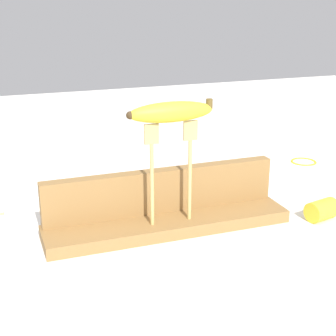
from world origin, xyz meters
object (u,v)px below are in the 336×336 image
object	(u,v)px
fork_stand_center	(171,164)
banana_chunk_far	(322,210)
banana_raised_center	(171,112)
wire_coil	(304,161)

from	to	relation	value
fork_stand_center	banana_chunk_far	distance (m)	0.33
fork_stand_center	banana_raised_center	distance (m)	0.09
fork_stand_center	wire_coil	distance (m)	0.57
banana_raised_center	wire_coil	distance (m)	0.60
banana_raised_center	wire_coil	xyz separation A→B (m)	(0.48, 0.28, -0.23)
fork_stand_center	wire_coil	bearing A→B (deg)	30.53
banana_raised_center	wire_coil	size ratio (longest dim) A/B	2.38
fork_stand_center	wire_coil	size ratio (longest dim) A/B	2.82
fork_stand_center	banana_chunk_far	size ratio (longest dim) A/B	2.76
fork_stand_center	banana_chunk_far	bearing A→B (deg)	-8.37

